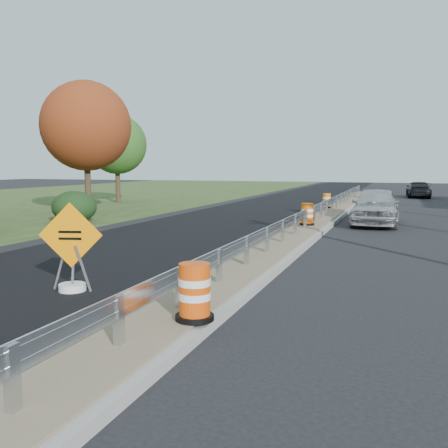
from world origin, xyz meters
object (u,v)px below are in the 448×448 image
(barrel_median_near, at_px, (195,293))
(barrel_median_far, at_px, (327,201))
(caution_sign, at_px, (72,269))
(barrel_median_mid, at_px, (307,215))
(car_silver, at_px, (376,206))
(car_dark_far, at_px, (418,190))

(barrel_median_near, height_order, barrel_median_far, barrel_median_near)
(caution_sign, relative_size, barrel_median_far, 2.27)
(barrel_median_far, bearing_deg, barrel_median_mid, -87.02)
(barrel_median_mid, bearing_deg, barrel_median_near, -87.30)
(barrel_median_far, distance_m, car_silver, 6.61)
(car_silver, bearing_deg, car_dark_far, 83.59)
(barrel_median_near, relative_size, barrel_median_far, 1.09)
(barrel_median_near, bearing_deg, barrel_median_mid, 92.70)
(caution_sign, relative_size, barrel_median_mid, 2.12)
(car_silver, bearing_deg, caution_sign, -110.31)
(barrel_median_mid, height_order, car_silver, car_silver)
(barrel_median_near, relative_size, barrel_median_mid, 1.02)
(car_dark_far, bearing_deg, barrel_median_far, 69.31)
(barrel_median_near, relative_size, car_dark_far, 0.20)
(barrel_median_mid, height_order, barrel_median_far, barrel_median_mid)
(barrel_median_mid, bearing_deg, barrel_median_far, 92.98)
(barrel_median_near, distance_m, barrel_median_far, 22.45)
(car_silver, bearing_deg, barrel_median_near, -96.81)
(caution_sign, height_order, barrel_median_mid, caution_sign)
(caution_sign, distance_m, barrel_median_near, 3.91)
(caution_sign, height_order, car_dark_far, caution_sign)
(barrel_median_mid, bearing_deg, car_dark_far, 78.60)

